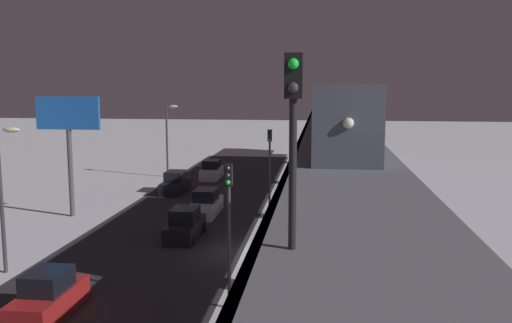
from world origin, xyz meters
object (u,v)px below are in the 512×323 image
at_px(sedan_black_2, 175,184).
at_px(traffic_light_mid, 270,159).
at_px(commercial_billboard, 68,125).
at_px(sedan_black, 185,226).
at_px(traffic_light_near, 229,215).
at_px(rail_signal, 293,117).
at_px(sedan_white, 206,204).
at_px(subway_train, 334,103).
at_px(sedan_white_2, 212,171).
at_px(sedan_red, 48,297).

relative_size(sedan_black_2, traffic_light_mid, 0.71).
bearing_deg(commercial_billboard, sedan_black_2, -118.43).
distance_m(sedan_black, commercial_billboard, 12.46).
bearing_deg(traffic_light_near, rail_signal, 106.21).
height_order(sedan_black, sedan_black_2, same).
distance_m(sedan_black, sedan_white, 6.33).
bearing_deg(subway_train, sedan_black_2, 8.56).
height_order(subway_train, sedan_black_2, subway_train).
bearing_deg(sedan_white, commercial_billboard, -170.52).
relative_size(rail_signal, sedan_black, 0.90).
height_order(sedan_black_2, commercial_billboard, commercial_billboard).
distance_m(subway_train, sedan_white, 15.83).
relative_size(sedan_black_2, sedan_white, 0.97).
xyz_separation_m(sedan_black_2, traffic_light_near, (-9.30, 24.90, 3.40)).
relative_size(sedan_white_2, traffic_light_near, 0.65).
bearing_deg(subway_train, sedan_white, 46.54).
xyz_separation_m(rail_signal, sedan_white_2, (10.84, -43.94, -8.29)).
bearing_deg(commercial_billboard, sedan_white, -170.52).
height_order(sedan_white, traffic_light_near, traffic_light_near).
distance_m(sedan_black_2, sedan_white_2, 7.76).
height_order(subway_train, traffic_light_mid, subway_train).
distance_m(subway_train, sedan_red, 32.16).
xyz_separation_m(sedan_black, sedan_black_2, (4.60, -14.36, 0.01)).
distance_m(sedan_red, traffic_light_near, 8.41).
bearing_deg(traffic_light_mid, subway_train, -118.83).
bearing_deg(sedan_black_2, sedan_white, 119.79).
height_order(sedan_black, sedan_white, same).
bearing_deg(sedan_white_2, sedan_black, 97.28).
relative_size(sedan_white, sedan_white_2, 1.13).
bearing_deg(traffic_light_mid, sedan_black_2, -36.35).
distance_m(rail_signal, commercial_billboard, 32.22).
distance_m(rail_signal, sedan_red, 16.80).
xyz_separation_m(traffic_light_near, commercial_billboard, (14.54, -15.22, 2.63)).
relative_size(sedan_red, sedan_white_2, 1.02).
bearing_deg(commercial_billboard, traffic_light_mid, -168.97).
height_order(sedan_white_2, traffic_light_near, traffic_light_near).
bearing_deg(sedan_black_2, rail_signal, 109.16).
distance_m(sedan_black, traffic_light_mid, 9.50).
xyz_separation_m(rail_signal, traffic_light_mid, (3.34, -29.54, -4.89)).
distance_m(traffic_light_mid, commercial_billboard, 15.04).
bearing_deg(sedan_black_2, commercial_billboard, 61.57).
xyz_separation_m(subway_train, traffic_light_near, (4.95, 27.04, -3.94)).
relative_size(rail_signal, commercial_billboard, 0.45).
xyz_separation_m(sedan_black_2, commercial_billboard, (5.24, 9.68, 6.03)).
relative_size(subway_train, sedan_black, 12.54).
bearing_deg(traffic_light_mid, sedan_white, 14.22).
bearing_deg(sedan_red, sedan_black, -102.91).
distance_m(sedan_black_2, traffic_light_mid, 12.04).
height_order(subway_train, commercial_billboard, subway_train).
bearing_deg(subway_train, traffic_light_near, 79.63).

